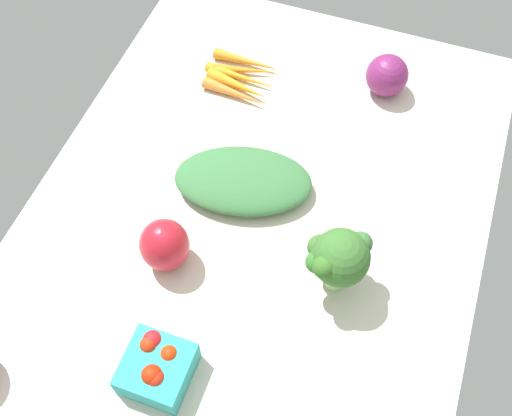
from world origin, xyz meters
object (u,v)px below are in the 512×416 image
Objects in this scene: red_onion_center at (387,75)px; broccoli_head at (339,257)px; berry_basket at (157,367)px; leafy_greens_clump at (243,180)px; carrot_bunch at (241,79)px; bell_pepper_red at (165,245)px.

red_onion_center is 0.62× the size of broccoli_head.
berry_basket reaches higher than leafy_greens_clump.
broccoli_head is 46.05cm from carrot_bunch.
broccoli_head is at bearing 39.21° from carrot_bunch.
bell_pepper_red is (47.98, -24.39, 0.73)cm from red_onion_center.
red_onion_center is at bearing 153.06° from bell_pepper_red.
berry_basket is 35.09cm from leafy_greens_clump.
bell_pepper_red is at bearing -78.90° from broccoli_head.
red_onion_center is 0.53× the size of carrot_bunch.
bell_pepper_red is at bearing -26.94° from red_onion_center.
bell_pepper_red is (5.18, -26.43, -3.54)cm from broccoli_head.
broccoli_head is 1.38× the size of bell_pepper_red.
broccoli_head is (-22.97, 19.90, 5.38)cm from berry_basket.
broccoli_head is at bearing 139.09° from berry_basket.
carrot_bunch is (-58.22, -8.87, -1.73)cm from berry_basket.
bell_pepper_red is 0.40× the size of leafy_greens_clump.
red_onion_center is 35.46cm from leafy_greens_clump.
bell_pepper_red is 40.66cm from carrot_bunch.
broccoli_head reaches higher than carrot_bunch.
berry_basket is 0.63× the size of carrot_bunch.
bell_pepper_red is 18.72cm from leafy_greens_clump.
red_onion_center is 27.92cm from carrot_bunch.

